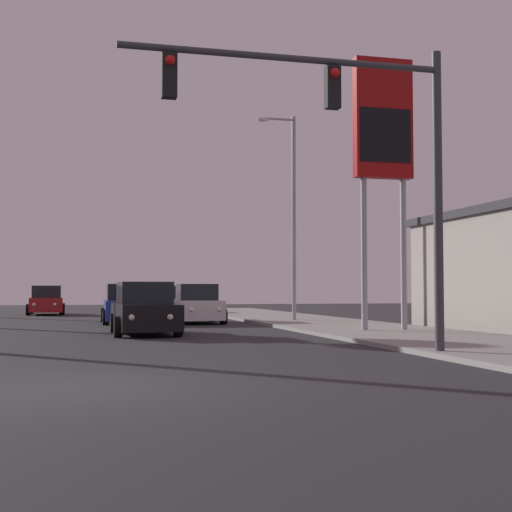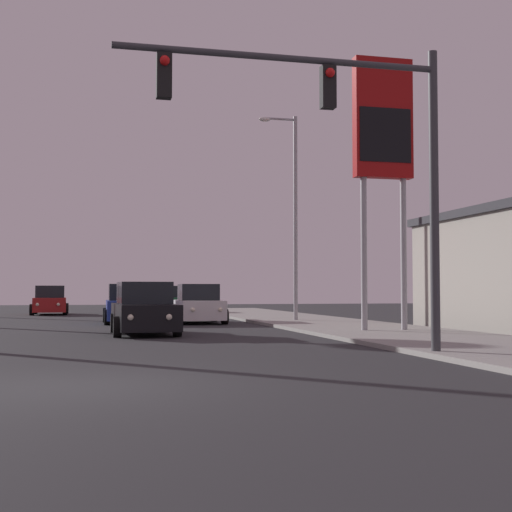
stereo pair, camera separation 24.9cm
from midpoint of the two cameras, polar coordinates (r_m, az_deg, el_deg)
ground_plane at (r=10.92m, az=-13.37°, el=-10.14°), size 120.00×120.00×0.00m
sidewalk_right at (r=22.93m, az=11.31°, el=-6.09°), size 5.00×60.00×0.12m
car_green at (r=43.82m, az=-6.96°, el=-3.59°), size 2.04×4.31×1.68m
car_white at (r=30.90m, az=-4.39°, el=-3.96°), size 2.04×4.33×1.68m
car_black at (r=23.15m, az=-8.62°, el=-4.34°), size 2.04×4.34×1.68m
car_blue at (r=30.96m, az=-9.98°, el=-3.92°), size 2.04×4.32×1.68m
car_red at (r=43.20m, az=-16.01°, el=-3.51°), size 2.04×4.34×1.68m
traffic_light_mast at (r=15.33m, az=7.84°, el=9.67°), size 6.97×0.36×6.50m
street_lamp at (r=31.49m, az=3.17°, el=4.00°), size 1.74×0.24×9.00m
gas_station_sign at (r=24.32m, az=10.41°, el=9.64°), size 2.00×0.42×9.00m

